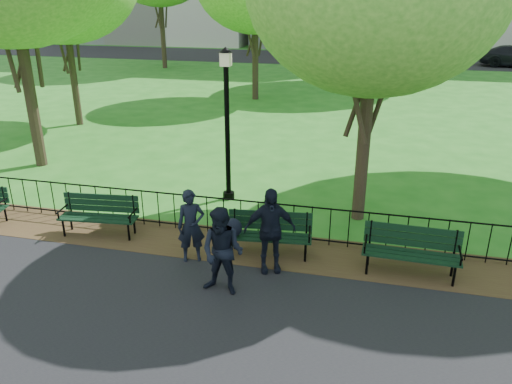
% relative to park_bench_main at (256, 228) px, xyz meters
% --- Properties ---
extents(ground, '(120.00, 120.00, 0.00)m').
position_rel_park_bench_main_xyz_m(ground, '(-0.34, -1.26, -0.61)').
color(ground, '#226B1C').
extents(dirt_strip, '(60.00, 1.60, 0.01)m').
position_rel_park_bench_main_xyz_m(dirt_strip, '(-0.34, 0.24, -0.59)').
color(dirt_strip, '#3E2919').
rests_on(dirt_strip, ground).
extents(far_street, '(70.00, 9.00, 0.01)m').
position_rel_park_bench_main_xyz_m(far_street, '(-0.34, 33.74, -0.60)').
color(far_street, black).
rests_on(far_street, ground).
extents(iron_fence, '(24.06, 0.06, 1.00)m').
position_rel_park_bench_main_xyz_m(iron_fence, '(-0.34, 0.74, -0.11)').
color(iron_fence, black).
rests_on(iron_fence, ground).
extents(park_bench_main, '(1.82, 0.74, 1.00)m').
position_rel_park_bench_main_xyz_m(park_bench_main, '(0.00, 0.00, 0.00)').
color(park_bench_main, black).
rests_on(park_bench_main, ground).
extents(park_bench_left_a, '(1.81, 0.73, 1.00)m').
position_rel_park_bench_main_xyz_m(park_bench_left_a, '(-3.69, 0.11, -0.03)').
color(park_bench_left_a, black).
rests_on(park_bench_left_a, ground).
extents(park_bench_right_a, '(1.87, 0.63, 1.05)m').
position_rel_park_bench_main_xyz_m(park_bench_right_a, '(3.11, -0.02, -0.01)').
color(park_bench_right_a, black).
rests_on(park_bench_right_a, ground).
extents(lamppost, '(0.35, 0.35, 3.95)m').
position_rel_park_bench_main_xyz_m(lamppost, '(-1.45, 2.82, 1.54)').
color(lamppost, black).
rests_on(lamppost, ground).
extents(person_left, '(0.66, 0.56, 1.53)m').
position_rel_park_bench_main_xyz_m(person_left, '(-1.22, -0.54, 0.17)').
color(person_left, black).
rests_on(person_left, asphalt_path).
extents(person_mid, '(0.86, 0.52, 1.67)m').
position_rel_park_bench_main_xyz_m(person_mid, '(-0.25, -1.54, 0.24)').
color(person_mid, black).
rests_on(person_mid, asphalt_path).
extents(person_right, '(1.10, 0.74, 1.74)m').
position_rel_park_bench_main_xyz_m(person_right, '(0.41, -0.56, 0.28)').
color(person_right, black).
rests_on(person_right, asphalt_path).
extents(taxi, '(4.56, 2.67, 1.46)m').
position_rel_park_bench_main_xyz_m(taxi, '(-4.07, 33.94, 0.13)').
color(taxi, yellow).
rests_on(taxi, far_street).
extents(sedan_silver, '(4.98, 1.97, 1.61)m').
position_rel_park_bench_main_xyz_m(sedan_silver, '(2.76, 31.30, 0.21)').
color(sedan_silver, '#9EA0A5').
rests_on(sedan_silver, far_street).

